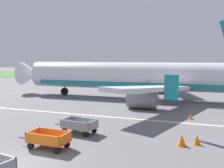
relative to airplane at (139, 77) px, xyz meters
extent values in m
plane|color=slate|center=(-0.63, -23.50, -3.05)|extent=(220.00, 220.00, 0.00)
cube|color=#477A38|center=(-0.63, 38.32, -3.02)|extent=(220.00, 28.00, 0.06)
cube|color=silver|center=(-0.63, -11.56, -3.05)|extent=(120.00, 0.36, 0.01)
cylinder|color=silver|center=(-1.03, -0.02, 0.10)|extent=(30.07, 4.35, 3.70)
cube|color=teal|center=(-1.03, -0.02, -0.92)|extent=(27.07, 4.10, 0.56)
cone|color=silver|center=(-17.53, -0.38, 0.10)|extent=(3.28, 3.69, 3.63)
cube|color=silver|center=(3.28, -8.28, -0.57)|extent=(7.04, 13.08, 1.35)
cube|color=teal|center=(6.04, -14.72, 0.38)|extent=(1.10, 0.58, 1.90)
cylinder|color=gray|center=(2.01, -6.75, -1.92)|extent=(3.24, 2.17, 2.10)
cube|color=silver|center=(2.91, 8.42, -0.57)|extent=(7.52, 12.97, 1.35)
cube|color=teal|center=(5.40, 14.97, 0.38)|extent=(1.09, 0.62, 1.90)
cylinder|color=gray|center=(1.72, 6.83, -1.92)|extent=(3.24, 2.17, 2.10)
cylinder|color=#4C4C51|center=(-11.53, -0.25, -1.48)|extent=(0.20, 0.20, 2.04)
cylinder|color=black|center=(-11.53, -0.25, -2.50)|extent=(1.11, 0.47, 1.10)
cylinder|color=#4C4C51|center=(1.52, -2.17, -1.48)|extent=(0.20, 0.20, 2.04)
cylinder|color=black|center=(1.52, -2.17, -2.50)|extent=(1.11, 0.47, 1.10)
cylinder|color=#4C4C51|center=(1.42, 2.23, -1.48)|extent=(0.20, 0.20, 2.04)
cylinder|color=black|center=(1.42, 2.23, -2.50)|extent=(1.11, 0.47, 1.10)
cube|color=orange|center=(-0.64, -20.87, -2.57)|extent=(2.55, 1.49, 0.08)
cube|color=orange|center=(-0.66, -21.52, -2.26)|extent=(2.50, 0.19, 0.55)
cube|color=orange|center=(-0.62, -20.22, -2.26)|extent=(2.50, 0.19, 0.55)
cube|color=orange|center=(-1.84, -20.83, -2.26)|extent=(0.15, 1.40, 0.55)
cube|color=orange|center=(0.56, -20.91, -2.26)|extent=(0.15, 1.40, 0.55)
cylinder|color=#2D2D33|center=(-2.44, -20.80, -2.61)|extent=(1.00, 0.12, 0.08)
cylinder|color=black|center=(-1.60, -21.39, -2.83)|extent=(0.45, 0.18, 0.44)
cylinder|color=black|center=(-1.56, -20.28, -2.83)|extent=(0.45, 0.18, 0.44)
cylinder|color=black|center=(0.28, -21.46, -2.83)|extent=(0.45, 0.18, 0.44)
cylinder|color=black|center=(0.32, -20.34, -2.83)|extent=(0.45, 0.18, 0.44)
cube|color=gray|center=(-0.34, -17.31, -2.57)|extent=(2.67, 1.73, 0.08)
cube|color=gray|center=(-0.43, -17.95, -2.26)|extent=(2.49, 0.44, 0.55)
cube|color=gray|center=(-0.25, -16.66, -2.26)|extent=(2.49, 0.44, 0.55)
cube|color=gray|center=(-1.53, -17.14, -2.26)|extent=(0.29, 1.40, 0.55)
cube|color=gray|center=(0.85, -17.47, -2.26)|extent=(0.29, 1.40, 0.55)
cylinder|color=#2D2D33|center=(-2.12, -17.06, -2.61)|extent=(1.00, 0.22, 0.08)
cylinder|color=black|center=(-1.35, -17.73, -2.83)|extent=(0.46, 0.22, 0.44)
cylinder|color=black|center=(-1.19, -16.62, -2.83)|extent=(0.46, 0.22, 0.44)
cylinder|color=black|center=(0.51, -17.99, -2.83)|extent=(0.46, 0.22, 0.44)
cylinder|color=black|center=(0.66, -16.88, -2.83)|extent=(0.46, 0.22, 0.44)
cone|color=orange|center=(7.28, -9.83, -2.78)|extent=(0.42, 0.42, 0.55)
cone|color=orange|center=(8.02, -16.99, -2.73)|extent=(0.49, 0.49, 0.65)
cone|color=orange|center=(7.11, -17.54, -2.68)|extent=(0.57, 0.57, 0.75)
camera|label=1|loc=(8.32, -34.15, 2.59)|focal=41.27mm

